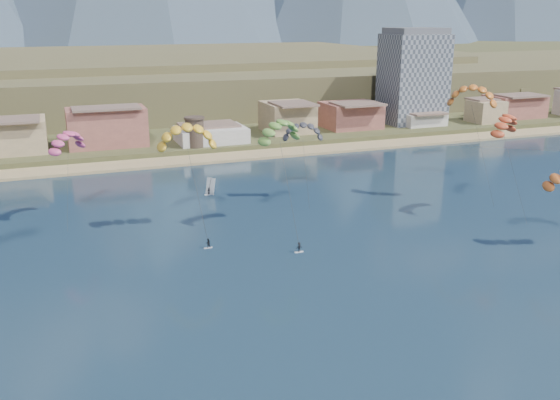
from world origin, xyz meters
name	(u,v)px	position (x,y,z in m)	size (l,w,h in m)	color
ground	(377,357)	(0.00, 0.00, 0.00)	(2400.00, 2400.00, 0.00)	black
beach	(184,160)	(0.00, 106.00, 0.25)	(2200.00, 12.00, 0.90)	tan
land	(82,57)	(0.00, 560.00, 0.00)	(2200.00, 900.00, 4.00)	brown
foothills	(174,80)	(22.39, 232.47, 9.08)	(940.00, 210.00, 18.00)	brown
town	(24,131)	(-40.00, 122.00, 8.00)	(400.00, 24.00, 12.00)	silver
apartment_tower	(413,77)	(85.00, 128.00, 17.82)	(20.00, 16.00, 32.00)	gray
watchtower	(195,132)	(5.00, 114.00, 6.37)	(5.82, 5.82, 8.60)	#47382D
kitesurfer_yellow	(187,133)	(-10.42, 51.20, 18.09)	(11.45, 13.49, 21.58)	silver
kitesurfer_green	(280,129)	(5.67, 47.09, 18.53)	(10.30, 17.81, 22.66)	silver
distant_kite_pink	(67,138)	(-30.32, 65.08, 15.97)	(8.47, 9.07, 18.94)	#262626
distant_kite_dark	(303,128)	(16.40, 61.96, 15.36)	(9.50, 7.04, 18.34)	#262626
distant_kite_orange	(473,92)	(49.26, 50.02, 22.87)	(10.48, 9.92, 25.84)	#262626
distant_kite_red	(505,121)	(48.31, 38.51, 18.70)	(9.56, 7.93, 21.53)	#262626
windsurfer	(210,189)	(-1.54, 72.09, 1.20)	(2.11, 2.29, 3.77)	silver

